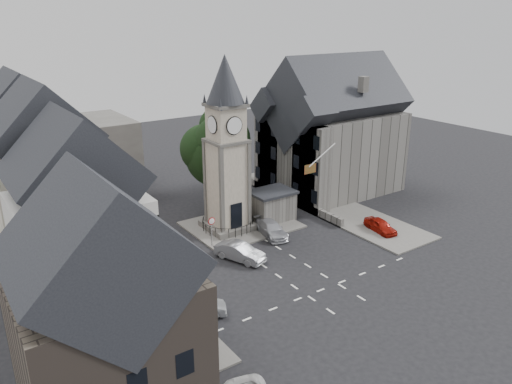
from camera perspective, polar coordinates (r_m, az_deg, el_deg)
ground at (r=41.98m, az=2.57°, el=-7.91°), size 120.00×120.00×0.00m
pavement_west at (r=41.72m, az=-16.68°, el=-8.87°), size 6.00×30.00×0.14m
pavement_east at (r=54.62m, az=7.58°, el=-1.25°), size 6.00×26.00×0.14m
central_island at (r=48.64m, az=-1.70°, el=-3.76°), size 10.00×8.00×0.16m
road_markings at (r=38.30m, az=7.62°, el=-10.98°), size 20.00×8.00×0.01m
clock_tower at (r=45.26m, az=-3.40°, el=5.18°), size 4.86×4.86×16.25m
stone_shelter at (r=49.44m, az=1.81°, el=-1.53°), size 4.30×3.30×3.08m
town_tree at (r=50.71m, az=-4.39°, el=5.41°), size 7.20×7.20×10.80m
warning_sign_post at (r=43.63m, az=-5.08°, el=-3.90°), size 0.70×0.19×2.85m
terrace_pink at (r=47.85m, az=-24.70°, el=2.27°), size 8.10×7.60×12.80m
terrace_cream at (r=40.31m, az=-22.52°, el=-0.46°), size 8.10×7.60×12.80m
terrace_tudor at (r=33.15m, az=-19.27°, el=-5.04°), size 8.10×7.60×12.00m
building_sw_stone at (r=25.53m, az=-16.53°, el=-14.72°), size 8.60×7.60×10.40m
backdrop_west at (r=60.51m, az=-23.31°, el=3.28°), size 20.00×10.00×8.00m
east_building at (r=57.25m, az=8.55°, el=6.17°), size 14.40×11.40×12.60m
east_boundary_wall at (r=54.19m, az=3.98°, el=-0.86°), size 0.40×16.00×0.90m
flagpole at (r=47.09m, az=7.56°, el=4.21°), size 3.68×0.10×2.74m
car_west_blue at (r=33.01m, az=-8.48°, el=-15.11°), size 4.24×1.80×1.43m
car_west_silver at (r=34.93m, az=-6.70°, el=-13.01°), size 4.09×2.93×1.28m
car_west_grey at (r=44.51m, az=-11.92°, el=-5.75°), size 4.75×2.50×1.27m
car_island_silver at (r=41.85m, az=-1.87°, el=-6.86°), size 3.13×4.69×1.46m
car_island_east at (r=46.32m, az=1.76°, el=-4.23°), size 2.66×4.81×1.32m
car_east_red at (r=48.48m, az=14.03°, el=-3.76°), size 2.03×3.87×1.26m
pedestrian at (r=53.03m, az=8.25°, el=-1.01°), size 0.75×0.74×1.74m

